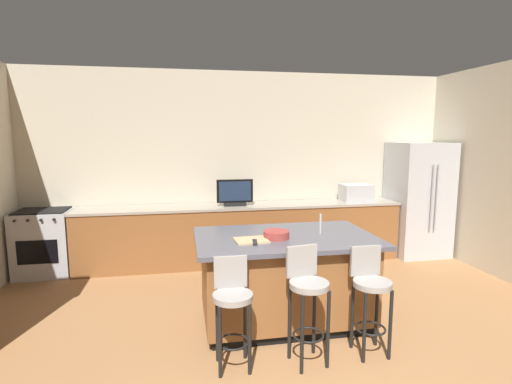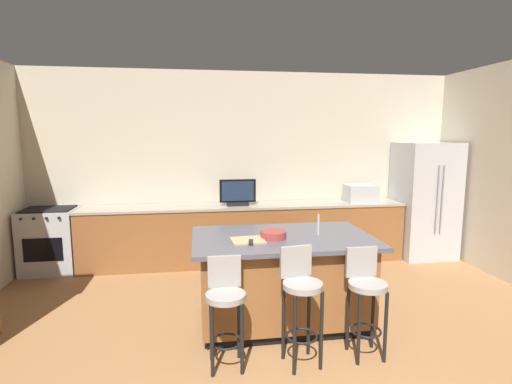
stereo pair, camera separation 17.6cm
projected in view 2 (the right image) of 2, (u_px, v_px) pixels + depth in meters
wall_back at (247, 166)px, 6.33m from camera, size 7.18×0.12×2.96m
counter_back at (246, 233)px, 6.10m from camera, size 4.95×0.62×0.91m
kitchen_island at (282, 278)px, 4.14m from camera, size 1.86×1.17×0.93m
refrigerator at (424, 200)px, 6.37m from camera, size 0.86×0.81×1.85m
range_oven at (51, 240)px, 5.68m from camera, size 0.74×0.63×0.93m
microwave at (361, 193)px, 6.28m from camera, size 0.48×0.36×0.27m
tv_monitor at (238, 193)px, 5.94m from camera, size 0.55×0.16×0.40m
sink_faucet_back at (236, 196)px, 6.09m from camera, size 0.02×0.02×0.24m
sink_faucet_island at (318, 225)px, 4.12m from camera, size 0.02×0.02×0.22m
bar_stool_left at (226, 303)px, 3.33m from camera, size 0.34×0.34×0.94m
bar_stool_center at (301, 295)px, 3.37m from camera, size 0.34×0.36×1.02m
bar_stool_right at (366, 293)px, 3.50m from camera, size 0.34×0.34×0.97m
fruit_bowl at (273, 235)px, 3.98m from camera, size 0.26×0.26×0.08m
cell_phone at (255, 239)px, 3.96m from camera, size 0.12×0.17×0.01m
tv_remote at (251, 242)px, 3.81m from camera, size 0.07×0.17×0.02m
cutting_board at (248, 240)px, 3.89m from camera, size 0.34×0.29×0.02m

